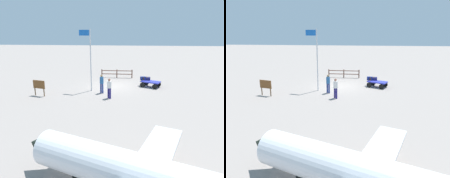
{
  "view_description": "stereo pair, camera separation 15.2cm",
  "coord_description": "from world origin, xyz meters",
  "views": [
    {
      "loc": [
        -1.81,
        19.62,
        5.18
      ],
      "look_at": [
        -0.47,
        6.0,
        1.39
      ],
      "focal_mm": 33.63,
      "sensor_mm": 36.0,
      "label": 1
    },
    {
      "loc": [
        -1.96,
        19.6,
        5.18
      ],
      "look_at": [
        -0.47,
        6.0,
        1.39
      ],
      "focal_mm": 33.63,
      "sensor_mm": 36.0,
      "label": 2
    }
  ],
  "objects": [
    {
      "name": "ground_plane",
      "position": [
        0.0,
        0.0,
        0.0
      ],
      "size": [
        120.0,
        120.0,
        0.0
      ],
      "primitive_type": "plane",
      "color": "gray"
    },
    {
      "name": "luggage_cart",
      "position": [
        -3.55,
        -0.1,
        0.41
      ],
      "size": [
        2.02,
        1.74,
        0.57
      ],
      "color": "#2F35BA",
      "rests_on": "ground"
    },
    {
      "name": "suitcase_olive",
      "position": [
        -2.87,
        -0.54,
        0.74
      ],
      "size": [
        0.57,
        0.36,
        0.33
      ],
      "color": "navy",
      "rests_on": "luggage_cart"
    },
    {
      "name": "suitcase_tan",
      "position": [
        -3.05,
        -0.56,
        0.72
      ],
      "size": [
        0.57,
        0.46,
        0.3
      ],
      "color": "#3F2C17",
      "rests_on": "luggage_cart"
    },
    {
      "name": "suitcase_dark",
      "position": [
        -3.27,
        -0.57,
        0.72
      ],
      "size": [
        0.6,
        0.39,
        0.29
      ],
      "color": "#222251",
      "rests_on": "luggage_cart"
    },
    {
      "name": "worker_lead",
      "position": [
        0.78,
        2.37,
        0.94
      ],
      "size": [
        0.45,
        0.45,
        1.62
      ],
      "color": "navy",
      "rests_on": "ground"
    },
    {
      "name": "worker_trailing",
      "position": [
        -0.03,
        3.78,
        0.95
      ],
      "size": [
        0.49,
        0.49,
        1.62
      ],
      "color": "navy",
      "rests_on": "ground"
    },
    {
      "name": "airplane_near",
      "position": [
        -2.03,
        14.25,
        1.08
      ],
      "size": [
        8.39,
        6.3,
        2.9
      ],
      "color": "silver",
      "rests_on": "ground"
    },
    {
      "name": "flagpole",
      "position": [
        1.92,
        1.67,
        3.16
      ],
      "size": [
        1.02,
        0.24,
        5.39
      ],
      "color": "silver",
      "rests_on": "ground"
    },
    {
      "name": "signboard",
      "position": [
        5.78,
        3.66,
        0.87
      ],
      "size": [
        1.09,
        0.33,
        1.31
      ],
      "color": "#4C3319",
      "rests_on": "ground"
    },
    {
      "name": "wooden_fence",
      "position": [
        -0.05,
        -3.95,
        0.55
      ],
      "size": [
        3.58,
        0.14,
        0.95
      ],
      "color": "brown",
      "rests_on": "ground"
    }
  ]
}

